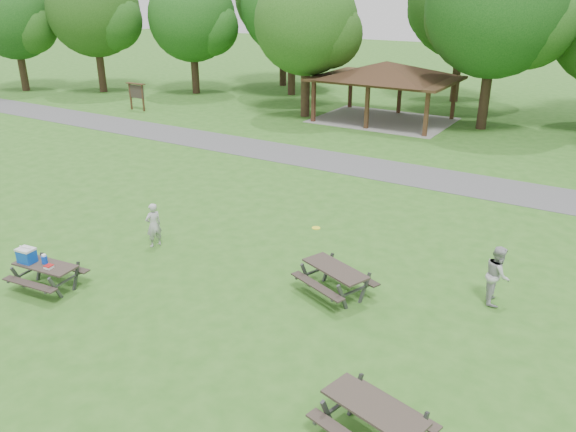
% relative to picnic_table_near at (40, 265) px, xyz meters
% --- Properties ---
extents(ground, '(160.00, 160.00, 0.00)m').
position_rel_picnic_table_near_xyz_m(ground, '(3.82, 1.65, -0.74)').
color(ground, '#2E641C').
rests_on(ground, ground).
extents(asphalt_path, '(120.00, 3.20, 0.02)m').
position_rel_picnic_table_near_xyz_m(asphalt_path, '(3.82, 15.65, -0.73)').
color(asphalt_path, '#4C4C4F').
rests_on(asphalt_path, ground).
extents(pavilion, '(8.60, 7.01, 3.76)m').
position_rel_picnic_table_near_xyz_m(pavilion, '(-0.18, 25.65, 2.33)').
color(pavilion, '#3D2016').
rests_on(pavilion, ground).
extents(notice_board, '(1.60, 0.30, 1.88)m').
position_rel_picnic_table_near_xyz_m(notice_board, '(-16.18, 19.65, 0.57)').
color(notice_board, '#3B2315').
rests_on(notice_board, ground).
extents(tree_row_a, '(7.56, 7.20, 9.97)m').
position_rel_picnic_table_near_xyz_m(tree_row_a, '(-24.09, 23.67, 5.42)').
color(tree_row_a, black).
rests_on(tree_row_a, ground).
extents(tree_row_b, '(7.14, 6.80, 9.28)m').
position_rel_picnic_table_near_xyz_m(tree_row_b, '(-17.10, 27.17, 4.93)').
color(tree_row_b, black).
rests_on(tree_row_b, ground).
extents(tree_row_c, '(8.19, 7.80, 10.67)m').
position_rel_picnic_table_near_xyz_m(tree_row_c, '(-10.08, 30.67, 5.80)').
color(tree_row_c, black).
rests_on(tree_row_c, ground).
extents(tree_row_d, '(6.93, 6.60, 9.27)m').
position_rel_picnic_table_near_xyz_m(tree_row_d, '(-5.10, 24.17, 5.03)').
color(tree_row_d, '#302015').
rests_on(tree_row_d, ground).
extents(tree_row_e, '(8.40, 8.00, 11.02)m').
position_rel_picnic_table_near_xyz_m(tree_row_e, '(5.92, 26.67, 6.04)').
color(tree_row_e, black).
rests_on(tree_row_e, ground).
extents(tree_deep_b, '(8.40, 8.00, 11.13)m').
position_rel_picnic_table_near_xyz_m(tree_deep_b, '(1.92, 34.67, 6.15)').
color(tree_deep_b, '#301F15').
rests_on(tree_deep_b, ground).
extents(tree_flank_left, '(6.72, 6.40, 8.93)m').
position_rel_picnic_table_near_xyz_m(tree_flank_left, '(-30.10, 20.67, 4.79)').
color(tree_flank_left, black).
rests_on(tree_flank_left, ground).
extents(picnic_table_near, '(2.01, 1.68, 1.29)m').
position_rel_picnic_table_near_xyz_m(picnic_table_near, '(0.00, 0.00, 0.00)').
color(picnic_table_near, '#312823').
rests_on(picnic_table_near, ground).
extents(picnic_table_middle, '(2.43, 2.20, 0.86)m').
position_rel_picnic_table_near_xyz_m(picnic_table_middle, '(7.33, 4.06, -0.10)').
color(picnic_table_middle, '#2F2722').
rests_on(picnic_table_middle, ground).
extents(picnic_table_far, '(2.33, 2.04, 0.87)m').
position_rel_picnic_table_near_xyz_m(picnic_table_far, '(10.48, -0.52, -0.10)').
color(picnic_table_far, '#302923').
rests_on(picnic_table_far, ground).
extents(frisbee_in_flight, '(0.34, 0.34, 0.02)m').
position_rel_picnic_table_near_xyz_m(frisbee_in_flight, '(6.23, 4.93, 0.73)').
color(frisbee_in_flight, yellow).
rests_on(frisbee_in_flight, ground).
extents(frisbee_thrower, '(0.51, 0.64, 1.52)m').
position_rel_picnic_table_near_xyz_m(frisbee_thrower, '(0.75, 3.77, 0.02)').
color(frisbee_thrower, '#AEAEB1').
rests_on(frisbee_thrower, ground).
extents(frisbee_catcher, '(0.84, 0.96, 1.67)m').
position_rel_picnic_table_near_xyz_m(frisbee_catcher, '(11.26, 6.00, 0.10)').
color(frisbee_catcher, '#ACACAF').
rests_on(frisbee_catcher, ground).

